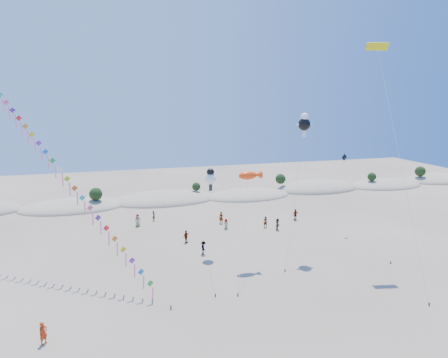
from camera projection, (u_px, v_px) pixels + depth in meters
The scene contains 10 objects.
ground at pixel (244, 356), 26.97m from camera, with size 160.00×160.00×0.00m, color #7E6B57.
dune_ridge at pixel (171, 200), 69.75m from camera, with size 145.30×11.49×5.57m.
kite_train at pixel (50, 158), 39.01m from camera, with size 20.47×22.75×23.68m.
fish_kite at pixel (250, 176), 41.04m from camera, with size 5.10×7.80×10.53m.
cartoon_kite_low at pixel (211, 178), 43.92m from camera, with size 2.96×11.41×10.36m.
cartoon_kite_high at pixel (304, 123), 43.31m from camera, with size 5.39×6.06×16.74m.
parafoil_kite at pixel (378, 50), 40.37m from camera, with size 2.80×12.56×24.30m.
dark_kite at pixel (355, 182), 49.23m from camera, with size 1.73×12.21×10.96m.
flyer_foreground at pixel (43, 333), 28.12m from camera, with size 0.65×0.43×1.79m, color #B42E0E.
beachgoers at pixel (223, 226), 52.83m from camera, with size 24.66×15.68×1.82m.
Camera 1 is at (-7.92, -22.54, 17.92)m, focal length 30.00 mm.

